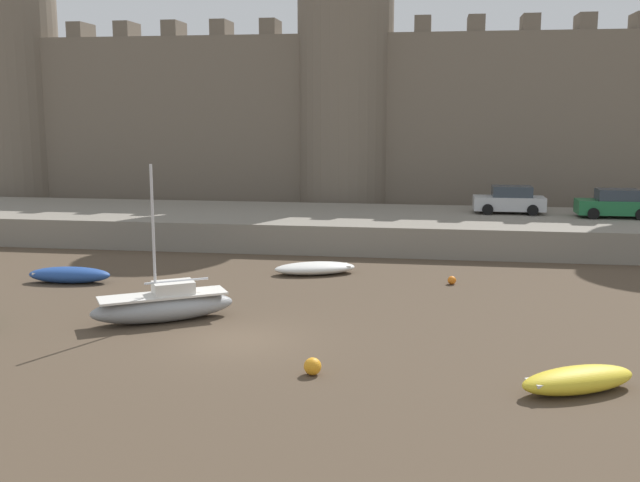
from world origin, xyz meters
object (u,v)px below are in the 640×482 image
object	(u,v)px
rowboat_near_channel_right	(315,268)
car_quay_centre_east	(510,200)
mooring_buoy_near_channel	(313,366)
sailboat_midflat_right	(164,305)
rowboat_foreground_left	(578,379)
rowboat_near_channel_left	(69,275)
car_quay_west	(615,204)
mooring_buoy_near_shore	(452,280)

from	to	relation	value
rowboat_near_channel_right	car_quay_centre_east	xyz separation A→B (m)	(9.85, 10.94, 2.07)
mooring_buoy_near_channel	sailboat_midflat_right	bearing A→B (deg)	142.82
rowboat_foreground_left	car_quay_centre_east	bearing A→B (deg)	89.03
rowboat_near_channel_left	car_quay_west	xyz separation A→B (m)	(26.11, 13.47, 2.00)
rowboat_near_channel_left	rowboat_near_channel_right	xyz separation A→B (m)	(10.55, 3.43, -0.08)
rowboat_near_channel_right	mooring_buoy_near_shore	size ratio (longest dim) A/B	11.02
rowboat_near_channel_right	mooring_buoy_near_shore	world-z (taller)	rowboat_near_channel_right
rowboat_near_channel_left	mooring_buoy_near_shore	xyz separation A→B (m)	(16.86, 2.26, -0.19)
mooring_buoy_near_shore	car_quay_west	world-z (taller)	car_quay_west
mooring_buoy_near_channel	mooring_buoy_near_shore	world-z (taller)	mooring_buoy_near_channel
rowboat_foreground_left	car_quay_centre_east	distance (m)	24.70
sailboat_midflat_right	mooring_buoy_near_shore	xyz separation A→B (m)	(10.51, 7.50, -0.41)
rowboat_near_channel_left	rowboat_foreground_left	bearing A→B (deg)	-27.14
car_quay_centre_east	rowboat_near_channel_right	bearing A→B (deg)	-131.99
sailboat_midflat_right	car_quay_centre_east	distance (m)	24.19
rowboat_near_channel_left	sailboat_midflat_right	size ratio (longest dim) A/B	0.66
sailboat_midflat_right	car_quay_west	distance (m)	27.27
rowboat_near_channel_left	mooring_buoy_near_channel	world-z (taller)	rowboat_near_channel_left
car_quay_centre_east	rowboat_near_channel_left	bearing A→B (deg)	-144.84
rowboat_near_channel_left	car_quay_centre_east	bearing A→B (deg)	35.16
sailboat_midflat_right	rowboat_near_channel_right	xyz separation A→B (m)	(4.19, 8.67, -0.30)
rowboat_near_channel_left	mooring_buoy_near_channel	distance (m)	16.09
sailboat_midflat_right	mooring_buoy_near_channel	size ratio (longest dim) A/B	11.08
rowboat_near_channel_right	car_quay_west	size ratio (longest dim) A/B	1.00
sailboat_midflat_right	mooring_buoy_near_shore	bearing A→B (deg)	35.53
car_quay_west	rowboat_near_channel_left	bearing A→B (deg)	-152.72
rowboat_near_channel_left	car_quay_west	distance (m)	29.45
car_quay_centre_east	car_quay_west	bearing A→B (deg)	-9.01
rowboat_near_channel_right	mooring_buoy_near_shore	bearing A→B (deg)	-10.49
sailboat_midflat_right	car_quay_west	xyz separation A→B (m)	(19.76, 18.71, 1.78)
rowboat_near_channel_left	sailboat_midflat_right	xyz separation A→B (m)	(6.36, -5.24, 0.22)
sailboat_midflat_right	car_quay_west	world-z (taller)	sailboat_midflat_right
rowboat_near_channel_left	sailboat_midflat_right	bearing A→B (deg)	-39.53
rowboat_near_channel_right	car_quay_centre_east	size ratio (longest dim) A/B	1.00
mooring_buoy_near_shore	rowboat_foreground_left	bearing A→B (deg)	-75.98
sailboat_midflat_right	mooring_buoy_near_channel	world-z (taller)	sailboat_midflat_right
rowboat_near_channel_left	rowboat_foreground_left	distance (m)	22.46
rowboat_foreground_left	rowboat_near_channel_right	size ratio (longest dim) A/B	0.88
rowboat_near_channel_left	rowboat_near_channel_right	distance (m)	11.09
rowboat_foreground_left	car_quay_west	bearing A→B (deg)	75.51
rowboat_near_channel_left	rowboat_near_channel_right	world-z (taller)	rowboat_near_channel_left
car_quay_centre_east	car_quay_west	xyz separation A→B (m)	(5.71, -0.91, 0.00)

